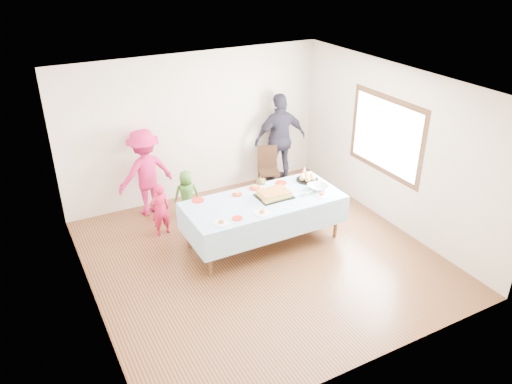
# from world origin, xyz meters

# --- Properties ---
(ground) EXTENTS (5.00, 5.00, 0.00)m
(ground) POSITION_xyz_m (0.00, 0.00, 0.00)
(ground) COLOR #472614
(ground) RESTS_ON ground
(room_walls) EXTENTS (5.04, 5.04, 2.72)m
(room_walls) POSITION_xyz_m (0.05, 0.00, 1.77)
(room_walls) COLOR beige
(room_walls) RESTS_ON ground
(party_table) EXTENTS (2.50, 1.10, 0.78)m
(party_table) POSITION_xyz_m (0.25, 0.35, 0.72)
(party_table) COLOR #50341B
(party_table) RESTS_ON ground
(birthday_cake) EXTENTS (0.55, 0.42, 0.10)m
(birthday_cake) POSITION_xyz_m (0.43, 0.36, 0.83)
(birthday_cake) COLOR black
(birthday_cake) RESTS_ON party_table
(rolls_tray) EXTENTS (0.37, 0.37, 0.11)m
(rolls_tray) POSITION_xyz_m (1.23, 0.61, 0.83)
(rolls_tray) COLOR black
(rolls_tray) RESTS_ON party_table
(punch_bowl) EXTENTS (0.32, 0.32, 0.08)m
(punch_bowl) POSITION_xyz_m (1.20, 0.25, 0.82)
(punch_bowl) COLOR silver
(punch_bowl) RESTS_ON party_table
(party_hat) EXTENTS (0.11, 0.11, 0.19)m
(party_hat) POSITION_xyz_m (1.27, 0.78, 0.87)
(party_hat) COLOR silver
(party_hat) RESTS_ON party_table
(fork_pile) EXTENTS (0.24, 0.18, 0.07)m
(fork_pile) POSITION_xyz_m (0.91, 0.18, 0.81)
(fork_pile) COLOR white
(fork_pile) RESTS_ON party_table
(plate_red_far_a) EXTENTS (0.20, 0.20, 0.01)m
(plate_red_far_a) POSITION_xyz_m (-0.68, 0.81, 0.79)
(plate_red_far_a) COLOR red
(plate_red_far_a) RESTS_ON party_table
(plate_red_far_b) EXTENTS (0.17, 0.17, 0.01)m
(plate_red_far_b) POSITION_xyz_m (-0.05, 0.69, 0.79)
(plate_red_far_b) COLOR red
(plate_red_far_b) RESTS_ON party_table
(plate_red_far_c) EXTENTS (0.19, 0.19, 0.01)m
(plate_red_far_c) POSITION_xyz_m (0.30, 0.76, 0.79)
(plate_red_far_c) COLOR red
(plate_red_far_c) RESTS_ON party_table
(plate_red_far_d) EXTENTS (0.19, 0.19, 0.01)m
(plate_red_far_d) POSITION_xyz_m (0.79, 0.73, 0.79)
(plate_red_far_d) COLOR red
(plate_red_far_d) RESTS_ON party_table
(plate_red_near) EXTENTS (0.16, 0.16, 0.01)m
(plate_red_near) POSITION_xyz_m (-0.38, 0.01, 0.79)
(plate_red_near) COLOR red
(plate_red_near) RESTS_ON party_table
(plate_white_left) EXTENTS (0.22, 0.22, 0.01)m
(plate_white_left) POSITION_xyz_m (-0.65, -0.01, 0.79)
(plate_white_left) COLOR white
(plate_white_left) RESTS_ON party_table
(plate_white_mid) EXTENTS (0.24, 0.24, 0.01)m
(plate_white_mid) POSITION_xyz_m (0.01, -0.03, 0.79)
(plate_white_mid) COLOR white
(plate_white_mid) RESTS_ON party_table
(plate_white_right) EXTENTS (0.21, 0.21, 0.01)m
(plate_white_right) POSITION_xyz_m (1.12, 0.03, 0.79)
(plate_white_right) COLOR white
(plate_white_right) RESTS_ON party_table
(dining_chair) EXTENTS (0.48, 0.48, 0.88)m
(dining_chair) POSITION_xyz_m (1.26, 2.01, 0.49)
(dining_chair) COLOR black
(dining_chair) RESTS_ON ground
(toddler_left) EXTENTS (0.35, 0.25, 0.92)m
(toddler_left) POSITION_xyz_m (-1.13, 1.38, 0.46)
(toddler_left) COLOR #CA1941
(toddler_left) RESTS_ON ground
(toddler_mid) EXTENTS (0.49, 0.38, 0.89)m
(toddler_mid) POSITION_xyz_m (-0.54, 1.69, 0.45)
(toddler_mid) COLOR #3A7025
(toddler_mid) RESTS_ON ground
(toddler_right) EXTENTS (0.46, 0.39, 0.87)m
(toddler_right) POSITION_xyz_m (0.47, 0.90, 0.43)
(toddler_right) COLOR tan
(toddler_right) RESTS_ON ground
(adult_left) EXTENTS (1.10, 0.74, 1.57)m
(adult_left) POSITION_xyz_m (-1.09, 2.20, 0.79)
(adult_left) COLOR #BF1752
(adult_left) RESTS_ON ground
(adult_right) EXTENTS (1.11, 0.54, 1.83)m
(adult_right) POSITION_xyz_m (1.63, 2.20, 0.91)
(adult_right) COLOR #2A2736
(adult_right) RESTS_ON ground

